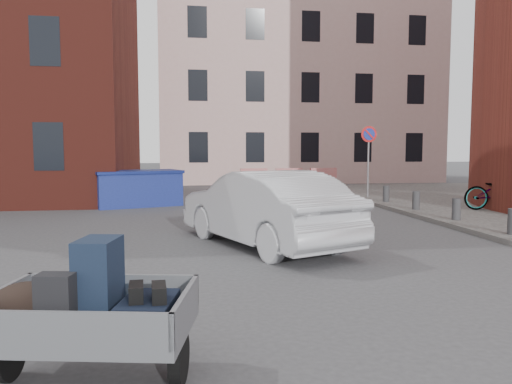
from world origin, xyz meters
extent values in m
plane|color=#38383A|center=(0.00, 0.00, 0.00)|extent=(120.00, 120.00, 0.00)
cube|color=#CBA39C|center=(6.00, 22.00, 7.00)|extent=(16.00, 8.00, 14.00)
cylinder|color=gray|center=(6.00, 9.50, 1.42)|extent=(0.07, 0.07, 2.60)
cylinder|color=red|center=(6.00, 9.48, 2.47)|extent=(0.60, 0.03, 0.60)
cylinder|color=navy|center=(6.00, 9.46, 2.47)|extent=(0.44, 0.03, 0.44)
cylinder|color=#3A3A3D|center=(6.00, 3.40, 0.40)|extent=(0.22, 0.22, 0.55)
cylinder|color=#3A3A3D|center=(6.00, 5.60, 0.40)|extent=(0.22, 0.22, 0.55)
cylinder|color=#3A3A3D|center=(6.00, 7.80, 0.40)|extent=(0.22, 0.22, 0.55)
cube|color=red|center=(2.50, 15.00, 0.50)|extent=(1.30, 0.18, 1.00)
cube|color=red|center=(4.20, 15.00, 0.50)|extent=(1.30, 0.18, 1.00)
cube|color=red|center=(5.90, 15.00, 0.50)|extent=(1.30, 0.18, 1.00)
cylinder|color=black|center=(-2.41, -4.03, 0.22)|extent=(0.18, 0.45, 0.44)
cylinder|color=black|center=(-1.00, -4.31, 0.22)|extent=(0.18, 0.45, 0.44)
cube|color=slate|center=(-1.71, -4.17, 0.46)|extent=(1.78, 1.39, 0.08)
cube|color=slate|center=(-0.94, -4.32, 0.64)|extent=(0.25, 1.09, 0.28)
cube|color=slate|center=(-1.60, -3.65, 0.64)|extent=(1.58, 0.35, 0.28)
cube|color=slate|center=(-1.81, -4.69, 0.64)|extent=(1.58, 0.35, 0.28)
cube|color=slate|center=(-1.53, -3.28, 0.40)|extent=(0.21, 0.70, 0.06)
cube|color=#182439|center=(-1.65, -4.13, 0.85)|extent=(0.38, 0.50, 0.70)
cube|color=black|center=(-1.24, -4.36, 0.62)|extent=(0.51, 0.67, 0.25)
ellipsoid|color=black|center=(-2.21, -4.12, 0.68)|extent=(0.66, 0.47, 0.36)
cube|color=black|center=(-1.93, -4.38, 0.74)|extent=(0.31, 0.23, 0.48)
ellipsoid|color=blue|center=(-1.69, -3.81, 0.62)|extent=(0.41, 0.36, 0.24)
cube|color=black|center=(-1.32, -4.40, 0.81)|extent=(0.13, 0.28, 0.13)
cube|color=black|center=(-1.15, -4.43, 0.81)|extent=(0.13, 0.28, 0.13)
cube|color=navy|center=(-2.41, 8.88, 0.55)|extent=(3.08, 2.23, 1.11)
cube|color=navy|center=(-2.41, 8.88, 1.16)|extent=(3.19, 2.35, 0.09)
imported|color=#BABCC3|center=(0.67, 1.39, 0.75)|extent=(3.19, 4.84, 1.51)
imported|color=black|center=(8.39, 5.12, 0.67)|extent=(2.19, 1.08, 1.10)
camera|label=1|loc=(-0.97, -8.32, 1.94)|focal=35.00mm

